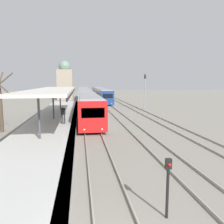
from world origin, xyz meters
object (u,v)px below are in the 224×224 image
(train_near, at_px, (85,97))
(signal_mast_far, at_px, (145,88))
(train_far, at_px, (100,93))
(signal_post_near, at_px, (168,182))
(person_on_platform, at_px, (63,114))

(train_near, distance_m, signal_mast_far, 13.34)
(train_far, xyz_separation_m, signal_post_near, (-2.39, -50.67, -0.40))
(signal_post_near, relative_size, signal_mast_far, 0.36)
(train_near, height_order, train_far, train_near)
(train_near, relative_size, signal_post_near, 24.25)
(train_near, relative_size, signal_mast_far, 8.74)
(train_far, bearing_deg, signal_post_near, -92.70)
(train_near, bearing_deg, train_far, 71.76)
(train_far, distance_m, signal_mast_far, 22.40)
(person_on_platform, distance_m, train_far, 37.75)
(signal_mast_far, bearing_deg, train_near, 137.76)
(person_on_platform, bearing_deg, train_near, 83.83)
(person_on_platform, height_order, train_near, train_near)
(train_near, xyz_separation_m, train_far, (4.19, 12.73, -0.03))
(signal_post_near, bearing_deg, train_near, 92.72)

